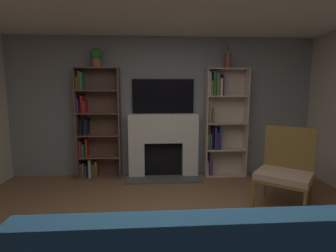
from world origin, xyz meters
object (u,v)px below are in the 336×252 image
(tv, at_px, (163,96))
(bookshelf_right, at_px, (220,121))
(potted_plant, at_px, (96,57))
(armchair, at_px, (286,168))
(vase_with_flowers, at_px, (228,59))
(fireplace, at_px, (163,143))
(bookshelf_left, at_px, (95,127))

(tv, height_order, bookshelf_right, bookshelf_right)
(tv, height_order, potted_plant, potted_plant)
(tv, height_order, armchair, tv)
(vase_with_flowers, relative_size, armchair, 0.42)
(fireplace, xyz_separation_m, vase_with_flowers, (1.14, -0.03, 1.49))
(vase_with_flowers, bearing_deg, tv, 173.95)
(fireplace, distance_m, vase_with_flowers, 1.88)
(bookshelf_right, xyz_separation_m, armchair, (0.55, -1.37, -0.48))
(tv, relative_size, potted_plant, 3.41)
(bookshelf_left, xyz_separation_m, potted_plant, (0.09, -0.05, 1.22))
(bookshelf_left, distance_m, potted_plant, 1.22)
(tv, relative_size, bookshelf_right, 0.56)
(bookshelf_left, xyz_separation_m, vase_with_flowers, (2.36, -0.05, 1.19))
(bookshelf_left, height_order, potted_plant, potted_plant)
(armchair, bearing_deg, bookshelf_right, 111.81)
(bookshelf_left, xyz_separation_m, bookshelf_right, (2.27, 0.01, 0.10))
(vase_with_flowers, height_order, armchair, vase_with_flowers)
(fireplace, relative_size, vase_with_flowers, 3.01)
(armchair, bearing_deg, fireplace, 139.99)
(tv, bearing_deg, armchair, -41.92)
(bookshelf_left, xyz_separation_m, armchair, (2.82, -1.36, -0.38))
(bookshelf_right, bearing_deg, bookshelf_left, -179.76)
(vase_with_flowers, bearing_deg, fireplace, 178.61)
(bookshelf_left, distance_m, vase_with_flowers, 2.64)
(fireplace, xyz_separation_m, armchair, (1.59, -1.34, -0.08))
(bookshelf_left, relative_size, potted_plant, 6.03)
(fireplace, bearing_deg, bookshelf_left, 179.12)
(bookshelf_right, xyz_separation_m, potted_plant, (-2.18, -0.06, 1.12))
(fireplace, relative_size, potted_plant, 4.16)
(potted_plant, height_order, vase_with_flowers, vase_with_flowers)
(bookshelf_right, height_order, potted_plant, potted_plant)
(fireplace, height_order, potted_plant, potted_plant)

